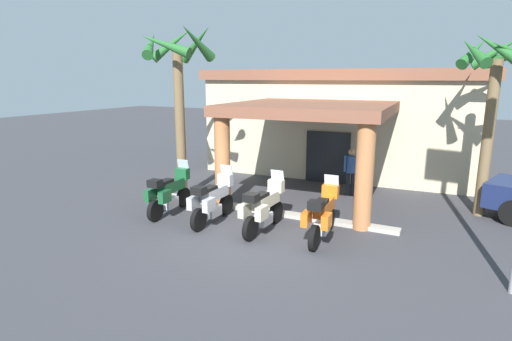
{
  "coord_description": "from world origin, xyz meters",
  "views": [
    {
      "loc": [
        4.76,
        -9.49,
        4.23
      ],
      "look_at": [
        -1.24,
        2.5,
        1.2
      ],
      "focal_mm": 28.82,
      "sensor_mm": 36.0,
      "label": 1
    }
  ],
  "objects": [
    {
      "name": "ground_plane",
      "position": [
        0.0,
        0.0,
        0.0
      ],
      "size": [
        80.0,
        80.0,
        0.0
      ],
      "primitive_type": "plane",
      "color": "#38383D"
    },
    {
      "name": "motel_building",
      "position": [
        -0.13,
        9.4,
        2.33
      ],
      "size": [
        12.16,
        11.84,
        4.58
      ],
      "rotation": [
        0.0,
        0.0,
        0.05
      ],
      "color": "beige",
      "rests_on": "ground_plane"
    },
    {
      "name": "motorcycle_green",
      "position": [
        -3.26,
        0.42,
        0.7
      ],
      "size": [
        0.73,
        2.21,
        1.61
      ],
      "rotation": [
        0.0,
        0.0,
        1.63
      ],
      "color": "black",
      "rests_on": "ground_plane"
    },
    {
      "name": "motorcycle_silver",
      "position": [
        -1.6,
        0.34,
        0.7
      ],
      "size": [
        0.7,
        2.21,
        1.61
      ],
      "rotation": [
        0.0,
        0.0,
        1.58
      ],
      "color": "black",
      "rests_on": "ground_plane"
    },
    {
      "name": "motorcycle_cream",
      "position": [
        0.06,
        0.37,
        0.7
      ],
      "size": [
        0.72,
        2.21,
        1.61
      ],
      "rotation": [
        0.0,
        0.0,
        1.53
      ],
      "color": "black",
      "rests_on": "ground_plane"
    },
    {
      "name": "motorcycle_orange",
      "position": [
        1.73,
        0.5,
        0.7
      ],
      "size": [
        0.72,
        2.21,
        1.61
      ],
      "rotation": [
        0.0,
        0.0,
        1.62
      ],
      "color": "black",
      "rests_on": "ground_plane"
    },
    {
      "name": "pedestrian",
      "position": [
        1.33,
        5.09,
        1.01
      ],
      "size": [
        0.46,
        0.33,
        1.73
      ],
      "rotation": [
        0.0,
        0.0,
        5.3
      ],
      "color": "black",
      "rests_on": "ground_plane"
    },
    {
      "name": "palm_tree_near_portico",
      "position": [
        5.54,
        4.68,
        4.25
      ],
      "size": [
        2.26,
        2.32,
        5.62
      ],
      "color": "brown",
      "rests_on": "ground_plane"
    },
    {
      "name": "palm_tree_roadside",
      "position": [
        -4.03,
        2.14,
        4.37
      ],
      "size": [
        2.4,
        2.53,
        6.07
      ],
      "color": "brown",
      "rests_on": "ground_plane"
    },
    {
      "name": "curb_strip",
      "position": [
        -0.77,
        1.88,
        0.06
      ],
      "size": [
        8.65,
        0.36,
        0.12
      ],
      "primitive_type": "cube",
      "color": "#ADA89E",
      "rests_on": "ground_plane"
    }
  ]
}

